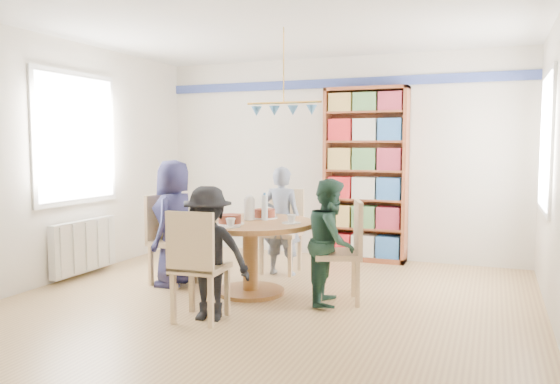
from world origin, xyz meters
The scene contains 14 objects.
ground centered at (0.00, 0.00, 0.00)m, with size 5.00×5.00×0.00m, color tan.
room_shell centered at (-0.26, 0.87, 1.65)m, with size 5.00×5.00×5.00m.
radiator centered at (-2.42, 0.30, 0.35)m, with size 0.12×1.00×0.60m.
dining_table centered at (-0.29, 0.32, 0.56)m, with size 1.30×1.30×0.75m.
chair_left centered at (-1.30, 0.35, 0.54)m, with size 0.51×0.51×0.98m.
chair_right centered at (0.70, 0.38, 0.54)m, with size 0.56×0.56×0.99m.
chair_far centered at (-0.34, 1.36, 0.55)m, with size 0.45×0.45×0.99m.
chair_near centered at (-0.34, -0.70, 0.54)m, with size 0.46×0.46×0.97m.
person_left centered at (-1.20, 0.32, 0.68)m, with size 0.67×0.43×1.36m, color #1C1C3E.
person_right centered at (0.57, 0.28, 0.60)m, with size 0.59×0.46×1.21m, color #183127.
person_far centered at (-0.29, 1.19, 0.64)m, with size 0.47×0.31×1.28m, color gray.
person_near centered at (-0.28, -0.59, 0.59)m, with size 0.76×0.43×1.17m, color black.
bookshelf centered at (0.44, 2.34, 1.12)m, with size 1.08×0.32×2.27m.
tableware centered at (-0.32, 0.34, 0.81)m, with size 1.08×1.08×0.28m.
Camera 1 is at (2.00, -4.70, 1.53)m, focal length 35.00 mm.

